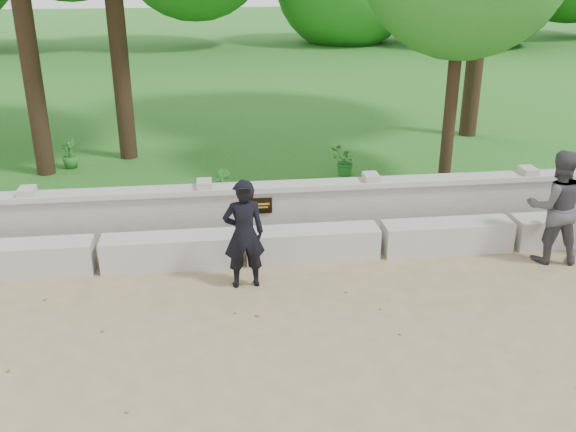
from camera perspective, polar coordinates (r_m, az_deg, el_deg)
name	(u,v)px	position (r m, az deg, el deg)	size (l,w,h in m)	color
ground	(253,334)	(7.54, -3.14, -10.41)	(80.00, 80.00, 0.00)	#99855E
lawn	(220,89)	(20.72, -6.09, 11.16)	(40.00, 22.00, 0.25)	#1E5917
concrete_bench	(243,247)	(9.09, -4.06, -2.77)	(11.90, 0.45, 0.45)	beige
parapet_wall	(239,213)	(9.64, -4.35, 0.26)	(12.50, 0.35, 0.90)	#B5B2AB
man_main	(244,234)	(8.24, -3.94, -1.60)	(0.57, 0.51, 1.48)	black
visitor_left	(555,207)	(9.64, 22.67, 0.76)	(0.89, 0.74, 1.63)	#3F3F44
shrub_b	(221,191)	(10.25, -5.95, 2.25)	(0.36, 0.29, 0.66)	#287026
shrub_c	(344,162)	(11.91, 5.03, 4.84)	(0.48, 0.42, 0.53)	#287026
shrub_d	(70,154)	(12.99, -18.84, 5.27)	(0.32, 0.28, 0.56)	#287026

